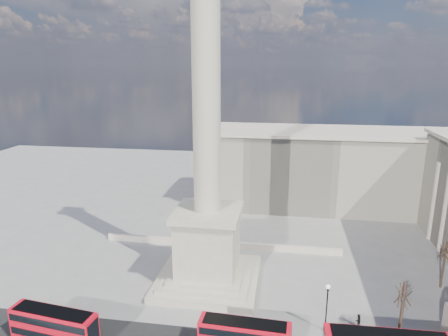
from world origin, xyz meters
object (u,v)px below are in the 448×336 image
Objects in this scene: red_bus_a at (55,326)px; victorian_lamp at (327,304)px; pedestrian_standing at (358,320)px; nelsons_column at (207,195)px.

victorian_lamp is (29.74, 6.70, 1.39)m from red_bus_a.
pedestrian_standing is (3.90, 1.51, -2.75)m from victorian_lamp.
red_bus_a is 30.51m from victorian_lamp.
red_bus_a reaches higher than pedestrian_standing.
victorian_lamp reaches higher than red_bus_a.
nelsons_column is 20.11m from victorian_lamp.
victorian_lamp is (15.51, -8.69, -9.40)m from nelsons_column.
nelsons_column is at bearing -54.70° from pedestrian_standing.
red_bus_a is at bearing -20.68° from pedestrian_standing.
red_bus_a is 34.65m from pedestrian_standing.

